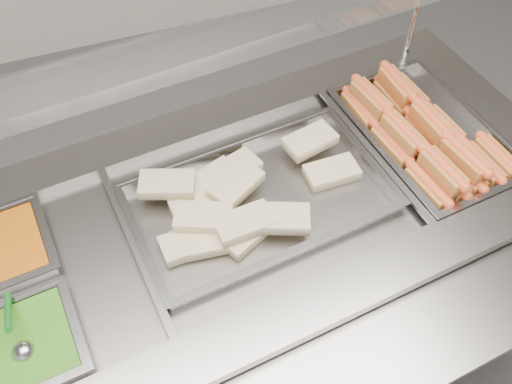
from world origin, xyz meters
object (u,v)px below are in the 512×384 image
object	(u,v)px
pan_hotdogs	(423,140)
serving_spoon	(21,345)
sneeze_guard	(197,48)
pan_wraps	(259,202)
steam_counter	(243,286)

from	to	relation	value
pan_hotdogs	serving_spoon	size ratio (longest dim) A/B	3.21
sneeze_guard	pan_wraps	size ratio (longest dim) A/B	2.32
steam_counter	serving_spoon	world-z (taller)	serving_spoon
steam_counter	serving_spoon	distance (m)	0.78
pan_hotdogs	serving_spoon	xyz separation A→B (m)	(-1.21, -0.28, 0.05)
sneeze_guard	serving_spoon	size ratio (longest dim) A/B	9.19
sneeze_guard	serving_spoon	bearing A→B (deg)	-142.70
sneeze_guard	pan_hotdogs	bearing A→B (deg)	-12.91
steam_counter	serving_spoon	xyz separation A→B (m)	(-0.59, -0.22, 0.46)
steam_counter	sneeze_guard	world-z (taller)	sneeze_guard
steam_counter	sneeze_guard	distance (m)	0.84
sneeze_guard	pan_hotdogs	distance (m)	0.77
pan_hotdogs	serving_spoon	world-z (taller)	serving_spoon
sneeze_guard	serving_spoon	distance (m)	0.79
pan_wraps	steam_counter	bearing A→B (deg)	-173.63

